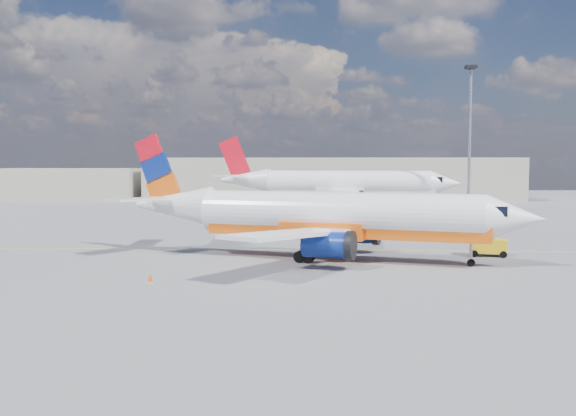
{
  "coord_description": "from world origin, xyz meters",
  "views": [
    {
      "loc": [
        2.34,
        -48.18,
        6.98
      ],
      "look_at": [
        0.04,
        1.48,
        3.5
      ],
      "focal_mm": 40.0,
      "sensor_mm": 36.0,
      "label": 1
    }
  ],
  "objects_px": {
    "gse_tug": "(487,244)",
    "traffic_cone": "(150,278)",
    "second_jet": "(341,185)",
    "main_jet": "(325,216)"
  },
  "relations": [
    {
      "from": "main_jet",
      "to": "second_jet",
      "type": "relative_size",
      "value": 0.84
    },
    {
      "from": "gse_tug",
      "to": "traffic_cone",
      "type": "xyz_separation_m",
      "value": [
        -22.52,
        -11.77,
        -0.64
      ]
    },
    {
      "from": "main_jet",
      "to": "second_jet",
      "type": "xyz_separation_m",
      "value": [
        2.94,
        50.99,
        0.61
      ]
    },
    {
      "from": "traffic_cone",
      "to": "main_jet",
      "type": "bearing_deg",
      "value": 43.19
    },
    {
      "from": "second_jet",
      "to": "gse_tug",
      "type": "relative_size",
      "value": 12.88
    },
    {
      "from": "second_jet",
      "to": "gse_tug",
      "type": "height_order",
      "value": "second_jet"
    },
    {
      "from": "gse_tug",
      "to": "traffic_cone",
      "type": "distance_m",
      "value": 25.42
    },
    {
      "from": "main_jet",
      "to": "gse_tug",
      "type": "bearing_deg",
      "value": 26.41
    },
    {
      "from": "main_jet",
      "to": "gse_tug",
      "type": "distance_m",
      "value": 12.56
    },
    {
      "from": "main_jet",
      "to": "traffic_cone",
      "type": "bearing_deg",
      "value": -120.04
    }
  ]
}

